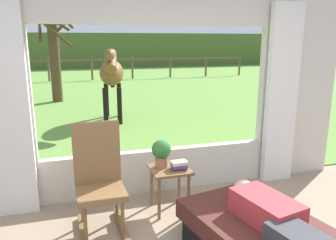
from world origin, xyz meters
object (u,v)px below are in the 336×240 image
Objects in this scene: reclining_person at (279,221)px; book_stack at (179,165)px; horse at (112,74)px; rocking_chair at (99,179)px; potted_plant at (161,152)px; side_table at (170,176)px; pasture_tree at (55,56)px.

reclining_person is 7.45× the size of book_stack.
reclining_person is at bearing 103.50° from horse.
reclining_person is at bearing -44.61° from rocking_chair.
side_table is at bearing -36.87° from potted_plant.
horse is (-0.60, 5.85, 0.63)m from reclining_person.
rocking_chair is 0.89m from book_stack.
book_stack reaches higher than side_table.
pasture_tree reaches higher than reclining_person.
book_stack is (-0.42, 1.28, 0.05)m from reclining_person.
potted_plant is 4.48m from horse.
pasture_tree is (-1.95, 8.95, 0.92)m from reclining_person.
rocking_chair is at bearing -85.28° from pasture_tree.
pasture_tree is at bearing 100.19° from potted_plant.
rocking_chair is 5.83× the size of book_stack.
rocking_chair reaches higher than reclining_person.
potted_plant is (0.72, 0.20, 0.16)m from rocking_chair.
potted_plant is at bearing 100.99° from reclining_person.
reclining_person is 9.20m from pasture_tree.
book_stack is at bearing 96.31° from reclining_person.
rocking_chair reaches higher than potted_plant.
potted_plant is 0.18× the size of horse.
rocking_chair is (-1.31, 1.20, 0.02)m from reclining_person.
potted_plant is at bearing 144.38° from book_stack.
rocking_chair is 0.82m from side_table.
side_table is 0.18m from book_stack.
potted_plant is 7.70m from pasture_tree.
side_table is (-0.52, 1.34, -0.10)m from reclining_person.
rocking_chair is 4.75m from horse.
side_table is 0.18× the size of pasture_tree.
horse is at bearing 90.00° from potted_plant.
reclining_person is 4.47× the size of potted_plant.
horse reaches higher than reclining_person.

